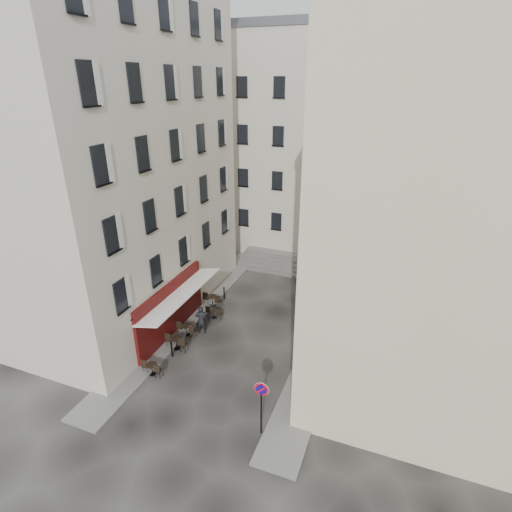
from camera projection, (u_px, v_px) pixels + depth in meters
The scene contains 18 objects.
ground at pixel (231, 359), 22.67m from camera, with size 90.00×90.00×0.00m, color black.
sidewalk_left at pixel (196, 308), 27.53m from camera, with size 2.00×22.00×0.12m, color slate.
sidewalk_right at pixel (321, 345), 23.74m from camera, with size 2.00×18.00×0.12m, color slate.
building_left at pixel (91, 155), 24.47m from camera, with size 12.20×16.20×20.60m.
building_right at pixel (464, 203), 18.44m from camera, with size 12.20×14.20×18.60m.
building_back at pixel (306, 143), 35.42m from camera, with size 18.20×10.20×18.60m.
cafe_storefront at pixel (172, 308), 24.17m from camera, with size 1.74×7.30×3.50m.
stone_steps at pixel (293, 265), 33.24m from camera, with size 9.00×3.15×0.80m.
bollard_near at pixel (172, 349), 22.67m from camera, with size 0.12×0.12×0.98m.
bollard_mid at pixel (201, 317), 25.65m from camera, with size 0.12×0.12×0.98m.
bollard_far at pixel (224, 292), 28.64m from camera, with size 0.12×0.12×0.98m.
no_parking_sign at pixel (261, 399), 17.12m from camera, with size 0.65×0.11×2.84m.
bistro_table_a at pixel (152, 368), 21.31m from camera, with size 1.21×0.57×0.85m.
bistro_table_b at pixel (177, 342), 23.31m from camera, with size 1.40×0.66×0.98m.
bistro_table_c at pixel (187, 329), 24.58m from camera, with size 1.30×0.61×0.92m.
bistro_table_d at pixel (214, 313), 26.39m from camera, with size 1.14×0.54×0.80m.
bistro_table_e at pixel (213, 300), 27.78m from camera, with size 1.38×0.65×0.97m.
pedestrian at pixel (201, 320), 24.60m from camera, with size 0.70×0.46×1.92m, color black.
Camera 1 is at (7.87, -16.61, 14.57)m, focal length 28.00 mm.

